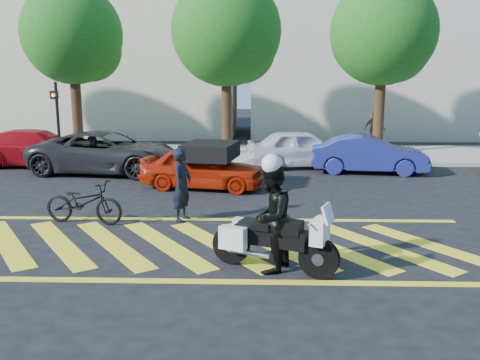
{
  "coord_description": "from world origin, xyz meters",
  "views": [
    {
      "loc": [
        1.22,
        -9.91,
        3.39
      ],
      "look_at": [
        0.88,
        1.55,
        1.05
      ],
      "focal_mm": 38.0,
      "sensor_mm": 36.0,
      "label": 1
    }
  ],
  "objects_px": {
    "parked_left": "(38,148)",
    "parked_mid_right": "(302,149)",
    "police_motorcycle": "(272,239)",
    "parked_right": "(369,154)",
    "officer_bike": "(182,185)",
    "parked_mid_left": "(107,152)",
    "bicycle": "(84,202)",
    "officer_moto": "(271,218)",
    "red_convertible": "(203,168)"
  },
  "relations": [
    {
      "from": "parked_left",
      "to": "parked_mid_left",
      "type": "distance_m",
      "value": 3.35
    },
    {
      "from": "officer_bike",
      "to": "bicycle",
      "type": "xyz_separation_m",
      "value": [
        -2.28,
        -0.3,
        -0.37
      ]
    },
    {
      "from": "red_convertible",
      "to": "parked_left",
      "type": "distance_m",
      "value": 7.72
    },
    {
      "from": "red_convertible",
      "to": "parked_right",
      "type": "height_order",
      "value": "parked_right"
    },
    {
      "from": "parked_left",
      "to": "parked_mid_left",
      "type": "height_order",
      "value": "parked_mid_left"
    },
    {
      "from": "officer_moto",
      "to": "parked_left",
      "type": "relative_size",
      "value": 0.4
    },
    {
      "from": "red_convertible",
      "to": "bicycle",
      "type": "bearing_deg",
      "value": 158.9
    },
    {
      "from": "officer_bike",
      "to": "parked_right",
      "type": "distance_m",
      "value": 8.59
    },
    {
      "from": "officer_bike",
      "to": "red_convertible",
      "type": "bearing_deg",
      "value": 13.91
    },
    {
      "from": "bicycle",
      "to": "parked_mid_left",
      "type": "xyz_separation_m",
      "value": [
        -1.27,
        6.32,
        0.24
      ]
    },
    {
      "from": "parked_mid_right",
      "to": "officer_bike",
      "type": "bearing_deg",
      "value": 147.0
    },
    {
      "from": "police_motorcycle",
      "to": "bicycle",
      "type": "bearing_deg",
      "value": 170.32
    },
    {
      "from": "officer_moto",
      "to": "parked_left",
      "type": "height_order",
      "value": "officer_moto"
    },
    {
      "from": "bicycle",
      "to": "red_convertible",
      "type": "relative_size",
      "value": 0.5
    },
    {
      "from": "officer_bike",
      "to": "parked_mid_right",
      "type": "height_order",
      "value": "officer_bike"
    },
    {
      "from": "parked_right",
      "to": "officer_bike",
      "type": "bearing_deg",
      "value": 144.66
    },
    {
      "from": "parked_mid_left",
      "to": "parked_right",
      "type": "relative_size",
      "value": 1.32
    },
    {
      "from": "police_motorcycle",
      "to": "parked_right",
      "type": "height_order",
      "value": "parked_right"
    },
    {
      "from": "officer_moto",
      "to": "parked_left",
      "type": "bearing_deg",
      "value": -117.08
    },
    {
      "from": "parked_right",
      "to": "parked_left",
      "type": "bearing_deg",
      "value": 92.25
    },
    {
      "from": "police_motorcycle",
      "to": "parked_left",
      "type": "bearing_deg",
      "value": 153.02
    },
    {
      "from": "officer_moto",
      "to": "red_convertible",
      "type": "relative_size",
      "value": 0.51
    },
    {
      "from": "bicycle",
      "to": "officer_moto",
      "type": "height_order",
      "value": "officer_moto"
    },
    {
      "from": "parked_mid_right",
      "to": "bicycle",
      "type": "bearing_deg",
      "value": 135.45
    },
    {
      "from": "parked_left",
      "to": "parked_mid_right",
      "type": "distance_m",
      "value": 10.13
    },
    {
      "from": "police_motorcycle",
      "to": "parked_right",
      "type": "xyz_separation_m",
      "value": [
        3.77,
        9.48,
        0.1
      ]
    },
    {
      "from": "officer_bike",
      "to": "police_motorcycle",
      "type": "xyz_separation_m",
      "value": [
        2.02,
        -3.14,
        -0.3
      ]
    },
    {
      "from": "bicycle",
      "to": "officer_bike",
      "type": "bearing_deg",
      "value": -72.1
    },
    {
      "from": "bicycle",
      "to": "parked_left",
      "type": "relative_size",
      "value": 0.4
    },
    {
      "from": "police_motorcycle",
      "to": "parked_left",
      "type": "distance_m",
      "value": 13.62
    },
    {
      "from": "bicycle",
      "to": "parked_mid_right",
      "type": "xyz_separation_m",
      "value": [
        5.8,
        7.7,
        0.22
      ]
    },
    {
      "from": "officer_moto",
      "to": "officer_bike",
      "type": "bearing_deg",
      "value": -123.86
    },
    {
      "from": "police_motorcycle",
      "to": "parked_right",
      "type": "distance_m",
      "value": 10.2
    },
    {
      "from": "officer_moto",
      "to": "parked_mid_right",
      "type": "bearing_deg",
      "value": -164.47
    },
    {
      "from": "officer_bike",
      "to": "parked_mid_right",
      "type": "relative_size",
      "value": 0.41
    },
    {
      "from": "parked_left",
      "to": "parked_right",
      "type": "xyz_separation_m",
      "value": [
        12.41,
        -1.06,
        -0.03
      ]
    },
    {
      "from": "red_convertible",
      "to": "officer_moto",
      "type": "bearing_deg",
      "value": -153.88
    },
    {
      "from": "officer_bike",
      "to": "officer_moto",
      "type": "height_order",
      "value": "officer_moto"
    },
    {
      "from": "police_motorcycle",
      "to": "parked_mid_left",
      "type": "xyz_separation_m",
      "value": [
        -5.58,
        9.16,
        0.18
      ]
    },
    {
      "from": "officer_moto",
      "to": "bicycle",
      "type": "bearing_deg",
      "value": -99.94
    },
    {
      "from": "parked_left",
      "to": "bicycle",
      "type": "bearing_deg",
      "value": -150.62
    },
    {
      "from": "police_motorcycle",
      "to": "parked_mid_left",
      "type": "height_order",
      "value": "parked_mid_left"
    },
    {
      "from": "officer_bike",
      "to": "parked_mid_left",
      "type": "xyz_separation_m",
      "value": [
        -3.56,
        6.02,
        -0.13
      ]
    },
    {
      "from": "bicycle",
      "to": "officer_moto",
      "type": "bearing_deg",
      "value": -113.27
    },
    {
      "from": "red_convertible",
      "to": "parked_mid_left",
      "type": "relative_size",
      "value": 0.71
    },
    {
      "from": "officer_bike",
      "to": "officer_moto",
      "type": "bearing_deg",
      "value": -131.83
    },
    {
      "from": "officer_bike",
      "to": "red_convertible",
      "type": "relative_size",
      "value": 0.46
    },
    {
      "from": "officer_bike",
      "to": "parked_mid_right",
      "type": "bearing_deg",
      "value": -9.73
    },
    {
      "from": "officer_bike",
      "to": "parked_left",
      "type": "bearing_deg",
      "value": 57.5
    },
    {
      "from": "parked_right",
      "to": "bicycle",
      "type": "bearing_deg",
      "value": 136.53
    }
  ]
}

